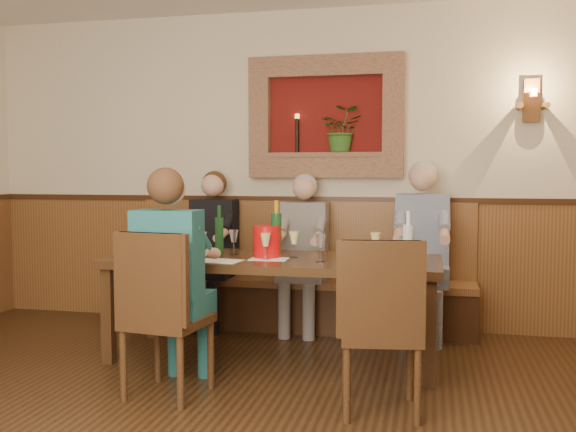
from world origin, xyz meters
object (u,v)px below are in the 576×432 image
object	(u,v)px
wine_bottle_green_a	(276,234)
spittoon_bucket	(267,242)
bench	(299,291)
chair_near_left	(166,348)
person_chair_front	(174,299)
person_bench_mid	(303,267)
dining_table	(273,268)
chair_near_right	(380,362)
wine_bottle_green_b	(219,234)
water_bottle	(408,246)
person_bench_left	(211,263)
person_bench_right	(421,265)

from	to	relation	value
wine_bottle_green_a	spittoon_bucket	bearing A→B (deg)	-170.59
bench	wine_bottle_green_a	bearing A→B (deg)	-88.50
chair_near_left	person_chair_front	size ratio (longest dim) A/B	0.73
bench	person_bench_mid	distance (m)	0.26
dining_table	person_bench_mid	bearing A→B (deg)	86.45
bench	wine_bottle_green_a	distance (m)	1.11
chair_near_right	spittoon_bucket	xyz separation A→B (m)	(-0.89, 0.88, 0.57)
wine_bottle_green_b	water_bottle	xyz separation A→B (m)	(1.44, -0.50, 0.00)
dining_table	wine_bottle_green_a	size ratio (longest dim) A/B	5.79
spittoon_bucket	water_bottle	world-z (taller)	water_bottle
person_bench_left	person_chair_front	size ratio (longest dim) A/B	0.99
chair_near_right	wine_bottle_green_b	distance (m)	1.77
dining_table	chair_near_right	bearing A→B (deg)	-46.43
bench	person_bench_left	bearing A→B (deg)	-172.30
bench	person_bench_mid	xyz separation A→B (m)	(0.05, -0.10, 0.23)
person_chair_front	spittoon_bucket	bearing A→B (deg)	62.19
person_bench_mid	wine_bottle_green_a	xyz separation A→B (m)	(-0.03, -0.84, 0.36)
chair_near_right	spittoon_bucket	bearing A→B (deg)	126.79
bench	wine_bottle_green_b	distance (m)	1.08
bench	water_bottle	world-z (taller)	water_bottle
chair_near_left	bench	bearing A→B (deg)	83.48
spittoon_bucket	wine_bottle_green_a	size ratio (longest dim) A/B	0.56
chair_near_left	person_chair_front	bearing A→B (deg)	95.97
person_chair_front	wine_bottle_green_a	size ratio (longest dim) A/B	3.37
dining_table	wine_bottle_green_b	world-z (taller)	wine_bottle_green_b
person_chair_front	wine_bottle_green_b	distance (m)	0.98
water_bottle	spittoon_bucket	bearing A→B (deg)	161.00
water_bottle	person_bench_mid	bearing A→B (deg)	127.62
person_chair_front	wine_bottle_green_a	bearing A→B (deg)	58.76
dining_table	chair_near_left	xyz separation A→B (m)	(-0.45, -0.89, -0.38)
wine_bottle_green_b	water_bottle	bearing A→B (deg)	-19.35
water_bottle	dining_table	bearing A→B (deg)	159.78
wine_bottle_green_a	wine_bottle_green_b	size ratio (longest dim) A/B	1.14
chair_near_left	water_bottle	bearing A→B (deg)	27.81
person_bench_mid	person_bench_left	bearing A→B (deg)	-179.94
person_bench_left	water_bottle	world-z (taller)	person_bench_left
person_bench_right	person_bench_left	bearing A→B (deg)	179.92
chair_near_right	person_chair_front	size ratio (longest dim) A/B	0.72
spittoon_bucket	wine_bottle_green_a	xyz separation A→B (m)	(0.07, 0.01, 0.06)
person_bench_left	spittoon_bucket	size ratio (longest dim) A/B	5.96
chair_near_right	person_bench_mid	distance (m)	1.92
chair_near_right	wine_bottle_green_b	world-z (taller)	wine_bottle_green_b
person_bench_mid	wine_bottle_green_a	size ratio (longest dim) A/B	3.27
wine_bottle_green_a	water_bottle	size ratio (longest dim) A/B	1.11
person_bench_right	person_chair_front	distance (m)	2.20
dining_table	bench	bearing A→B (deg)	90.00
dining_table	bench	distance (m)	1.01
spittoon_bucket	chair_near_left	bearing A→B (deg)	-114.76
wine_bottle_green_a	wine_bottle_green_b	bearing A→B (deg)	163.66
chair_near_left	person_bench_left	world-z (taller)	person_bench_left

